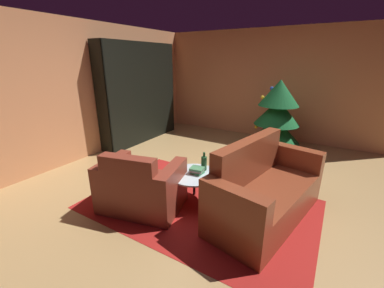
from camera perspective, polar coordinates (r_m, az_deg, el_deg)
ground_plane at (r=3.74m, az=3.39°, el=-10.16°), size 7.32×7.32×0.00m
wall_back at (r=6.19m, az=17.37°, el=13.00°), size 5.35×0.06×2.50m
wall_left at (r=5.08m, az=-24.30°, el=11.01°), size 0.06×6.22×2.50m
area_rug at (r=3.35m, az=1.82°, el=-13.87°), size 2.88×1.90×0.01m
bookshelf_unit at (r=5.86m, az=-11.15°, el=11.16°), size 0.35×2.14×2.18m
armchair_red at (r=3.21m, az=-11.84°, el=-9.92°), size 1.12×0.90×0.81m
couch_red at (r=3.12m, az=16.40°, el=-10.70°), size 1.05×1.78×0.93m
coffee_table at (r=3.23m, az=0.44°, el=-7.61°), size 0.66×0.66×0.41m
book_stack_on_table at (r=3.21m, az=1.20°, el=-6.12°), size 0.19×0.18×0.08m
bottle_on_table at (r=3.28m, az=2.80°, el=-4.45°), size 0.08×0.08×0.25m
decorated_tree at (r=5.31m, az=19.20°, el=6.43°), size 1.01×1.01×1.46m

